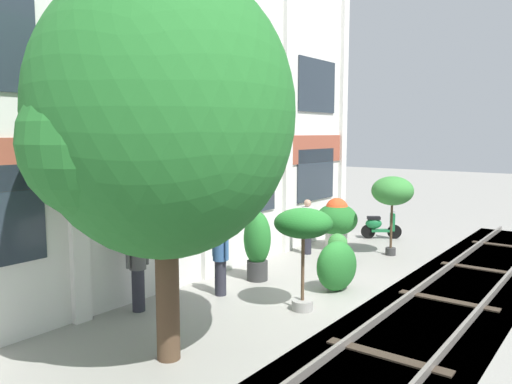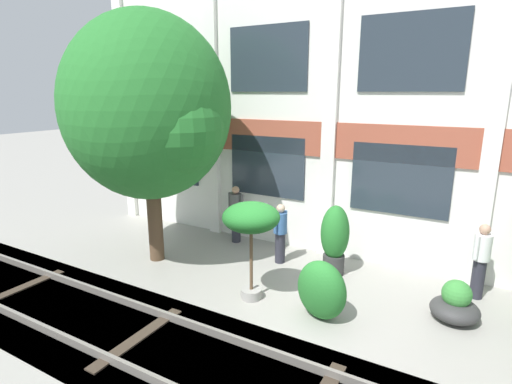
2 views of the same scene
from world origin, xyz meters
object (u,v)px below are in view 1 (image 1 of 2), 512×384
at_px(potted_plant_tall_urn, 303,227).
at_px(potted_plant_glazed_jar, 257,244).
at_px(broadleaf_tree, 164,120).
at_px(potted_plant_terracotta_small, 392,192).
at_px(resident_by_doorway, 138,268).
at_px(resident_watching_tracks, 307,225).
at_px(potted_plant_wide_bowl, 338,251).
at_px(resident_near_plants, 220,259).
at_px(scooter_near_curb, 379,226).
at_px(potted_plant_fluted_column, 337,220).
at_px(topiary_hedge, 337,266).

bearing_deg(potted_plant_tall_urn, potted_plant_glazed_jar, 60.41).
xyz_separation_m(broadleaf_tree, potted_plant_terracotta_small, (8.76, -0.24, -1.92)).
bearing_deg(resident_by_doorway, resident_watching_tracks, 93.77).
xyz_separation_m(potted_plant_wide_bowl, resident_watching_tracks, (0.34, 1.20, 0.57)).
xyz_separation_m(potted_plant_wide_bowl, resident_by_doorway, (-5.90, 1.46, 0.58)).
distance_m(broadleaf_tree, resident_near_plants, 4.41).
height_order(potted_plant_glazed_jar, scooter_near_curb, potted_plant_glazed_jar).
bearing_deg(resident_watching_tracks, potted_plant_glazed_jar, -142.62).
bearing_deg(scooter_near_curb, potted_plant_terracotta_small, -93.58).
bearing_deg(scooter_near_curb, potted_plant_fluted_column, -138.05).
distance_m(potted_plant_wide_bowl, potted_plant_glazed_jar, 2.89).
distance_m(resident_watching_tracks, topiary_hedge, 3.56).
relative_size(broadleaf_tree, scooter_near_curb, 5.20).
relative_size(broadleaf_tree, resident_by_doorway, 3.68).
bearing_deg(scooter_near_curb, resident_watching_tracks, -138.91).
distance_m(potted_plant_wide_bowl, potted_plant_terracotta_small, 2.49).
height_order(broadleaf_tree, resident_near_plants, broadleaf_tree).
xyz_separation_m(potted_plant_glazed_jar, resident_watching_tracks, (3.05, 0.40, -0.02)).
xyz_separation_m(broadleaf_tree, resident_near_plants, (2.92, 1.41, -2.99)).
relative_size(broadleaf_tree, potted_plant_terracotta_small, 2.61).
bearing_deg(potted_plant_wide_bowl, potted_plant_fluted_column, 28.83).
xyz_separation_m(resident_watching_tracks, resident_near_plants, (-4.48, -0.43, -0.05)).
bearing_deg(potted_plant_terracotta_small, potted_plant_wide_bowl, 152.85).
bearing_deg(broadleaf_tree, resident_by_doorway, 61.33).
bearing_deg(potted_plant_wide_bowl, potted_plant_tall_urn, -162.67).
bearing_deg(scooter_near_curb, potted_plant_wide_bowl, -119.41).
bearing_deg(potted_plant_wide_bowl, resident_by_doorway, 166.15).
xyz_separation_m(potted_plant_fluted_column, resident_by_doorway, (-7.46, 0.60, -0.00)).
height_order(potted_plant_tall_urn, resident_near_plants, potted_plant_tall_urn).
bearing_deg(resident_watching_tracks, topiary_hedge, -108.08).
bearing_deg(potted_plant_fluted_column, potted_plant_tall_urn, -159.15).
relative_size(potted_plant_wide_bowl, potted_plant_terracotta_small, 0.38).
bearing_deg(topiary_hedge, potted_plant_wide_bowl, 27.02).
height_order(broadleaf_tree, topiary_hedge, broadleaf_tree).
bearing_deg(scooter_near_curb, resident_by_doorway, -131.19).
relative_size(resident_near_plants, topiary_hedge, 1.35).
height_order(potted_plant_fluted_column, potted_plant_glazed_jar, potted_plant_glazed_jar).
distance_m(potted_plant_wide_bowl, potted_plant_tall_urn, 4.27).
bearing_deg(potted_plant_wide_bowl, resident_near_plants, 169.40).
relative_size(potted_plant_tall_urn, resident_near_plants, 1.36).
height_order(potted_plant_wide_bowl, topiary_hedge, topiary_hedge).
xyz_separation_m(resident_by_doorway, topiary_hedge, (3.61, -2.62, -0.32)).
height_order(potted_plant_wide_bowl, resident_near_plants, resident_near_plants).
xyz_separation_m(potted_plant_fluted_column, potted_plant_glazed_jar, (-4.27, -0.05, 0.01)).
bearing_deg(potted_plant_fluted_column, potted_plant_terracotta_small, -85.03).
distance_m(potted_plant_terracotta_small, resident_by_doorway, 8.03).
xyz_separation_m(broadleaf_tree, potted_plant_fluted_column, (8.61, 1.50, -2.92)).
xyz_separation_m(resident_by_doorway, resident_watching_tracks, (6.25, -0.25, -0.01)).
distance_m(potted_plant_wide_bowl, resident_watching_tracks, 1.37).
relative_size(potted_plant_fluted_column, scooter_near_curb, 1.35).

